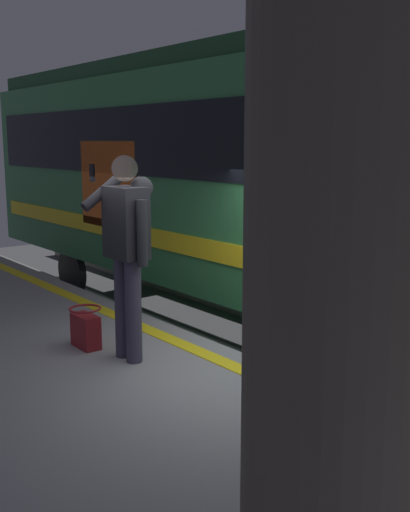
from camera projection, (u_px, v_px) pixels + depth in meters
name	position (u px, v px, depth m)	size (l,w,h in m)	color
ground_plane	(253.00, 452.00, 5.64)	(24.49, 24.49, 0.00)	#3D3D3F
safety_line	(229.00, 364.00, 5.29)	(15.60, 0.16, 0.01)	yellow
track_rail_near	(354.00, 403.00, 6.51)	(20.70, 0.08, 0.16)	slate
train_carriage	(286.00, 171.00, 7.88)	(12.30, 2.76, 3.77)	#2D723F
passenger	(127.00, 241.00, 5.25)	(0.57, 0.55, 1.77)	#383347
handbag	(86.00, 329.00, 5.72)	(0.32, 0.30, 0.38)	maroon
station_column	(349.00, 22.00, 1.12)	(0.37, 0.37, 4.20)	#38332D
trash_bin	(324.00, 437.00, 3.15)	(0.44, 0.44, 0.80)	#2D4C38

